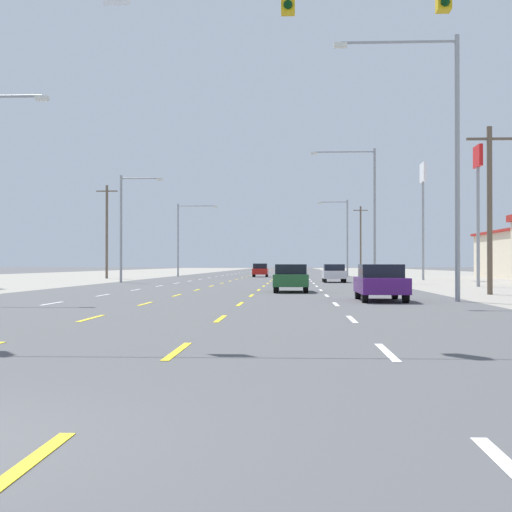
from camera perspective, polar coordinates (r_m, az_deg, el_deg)
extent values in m
plane|color=#4C4C4F|center=(71.76, -0.14, -1.79)|extent=(572.00, 572.00, 0.00)
cube|color=white|center=(29.10, -15.12, -3.48)|extent=(0.14, 2.60, 0.01)
cube|color=white|center=(36.30, -11.47, -2.91)|extent=(0.14, 2.60, 0.01)
cube|color=white|center=(43.60, -9.03, -2.53)|extent=(0.14, 2.60, 0.01)
cube|color=white|center=(50.96, -7.30, -2.26)|extent=(0.14, 2.60, 0.01)
cube|color=white|center=(58.36, -6.01, -2.05)|extent=(0.14, 2.60, 0.01)
cube|color=white|center=(65.78, -5.00, -1.89)|extent=(0.14, 2.60, 0.01)
cube|color=white|center=(73.21, -4.20, -1.76)|extent=(0.14, 2.60, 0.01)
cube|color=white|center=(80.66, -3.55, -1.66)|extent=(0.14, 2.60, 0.01)
cube|color=white|center=(88.12, -3.01, -1.57)|extent=(0.14, 2.60, 0.01)
cube|color=white|center=(95.58, -2.55, -1.49)|extent=(0.14, 2.60, 0.01)
cube|color=white|center=(103.05, -2.16, -1.43)|extent=(0.14, 2.60, 0.01)
cube|color=white|center=(110.52, -1.83, -1.38)|extent=(0.14, 2.60, 0.01)
cube|color=white|center=(118.00, -1.53, -1.33)|extent=(0.14, 2.60, 0.01)
cube|color=white|center=(125.48, -1.27, -1.29)|extent=(0.14, 2.60, 0.01)
cube|color=white|center=(132.96, -1.04, -1.25)|extent=(0.14, 2.60, 0.01)
cube|color=white|center=(140.44, -0.84, -1.22)|extent=(0.14, 2.60, 0.01)
cube|color=white|center=(147.93, -0.65, -1.19)|extent=(0.14, 2.60, 0.01)
cube|color=white|center=(155.41, -0.48, -1.16)|extent=(0.14, 2.60, 0.01)
cube|color=white|center=(162.90, -0.33, -1.13)|extent=(0.14, 2.60, 0.01)
cube|color=white|center=(170.39, -0.19, -1.11)|extent=(0.14, 2.60, 0.01)
cube|color=white|center=(177.88, -0.07, -1.09)|extent=(0.14, 2.60, 0.01)
cube|color=white|center=(185.37, 0.05, -1.07)|extent=(0.14, 2.60, 0.01)
cube|color=white|center=(192.86, 0.16, -1.05)|extent=(0.14, 2.60, 0.01)
cube|color=white|center=(200.35, 0.26, -1.04)|extent=(0.14, 2.60, 0.01)
cube|color=white|center=(207.85, 0.35, -1.02)|extent=(0.14, 2.60, 0.01)
cube|color=white|center=(215.34, 0.44, -1.01)|extent=(0.14, 2.60, 0.01)
cube|color=white|center=(222.83, 0.52, -1.00)|extent=(0.14, 2.60, 0.01)
cube|color=yellow|center=(20.92, -12.32, -4.61)|extent=(0.14, 2.60, 0.01)
cube|color=yellow|center=(28.22, -8.33, -3.58)|extent=(0.14, 2.60, 0.01)
cube|color=yellow|center=(35.60, -5.99, -2.97)|extent=(0.14, 2.60, 0.01)
cube|color=yellow|center=(43.02, -4.46, -2.56)|extent=(0.14, 2.60, 0.01)
cube|color=yellow|center=(50.46, -3.38, -2.28)|extent=(0.14, 2.60, 0.01)
cube|color=yellow|center=(57.92, -2.58, -2.06)|extent=(0.14, 2.60, 0.01)
cube|color=yellow|center=(65.39, -1.96, -1.90)|extent=(0.14, 2.60, 0.01)
cube|color=yellow|center=(72.87, -1.47, -1.77)|extent=(0.14, 2.60, 0.01)
cube|color=yellow|center=(80.35, -1.07, -1.66)|extent=(0.14, 2.60, 0.01)
cube|color=yellow|center=(87.83, -0.74, -1.57)|extent=(0.14, 2.60, 0.01)
cube|color=yellow|center=(95.32, -0.46, -1.50)|extent=(0.14, 2.60, 0.01)
cube|color=yellow|center=(102.80, -0.22, -1.43)|extent=(0.14, 2.60, 0.01)
cube|color=yellow|center=(110.29, -0.01, -1.38)|extent=(0.14, 2.60, 0.01)
cube|color=yellow|center=(117.78, 0.17, -1.33)|extent=(0.14, 2.60, 0.01)
cube|color=yellow|center=(125.28, 0.33, -1.29)|extent=(0.14, 2.60, 0.01)
cube|color=yellow|center=(132.77, 0.47, -1.25)|extent=(0.14, 2.60, 0.01)
cube|color=yellow|center=(140.26, 0.59, -1.22)|extent=(0.14, 2.60, 0.01)
cube|color=yellow|center=(147.76, 0.70, -1.19)|extent=(0.14, 2.60, 0.01)
cube|color=yellow|center=(155.25, 0.81, -1.16)|extent=(0.14, 2.60, 0.01)
cube|color=yellow|center=(162.75, 0.90, -1.13)|extent=(0.14, 2.60, 0.01)
cube|color=yellow|center=(170.24, 0.98, -1.11)|extent=(0.14, 2.60, 0.01)
cube|color=yellow|center=(177.74, 1.06, -1.09)|extent=(0.14, 2.60, 0.01)
cube|color=yellow|center=(185.23, 1.13, -1.07)|extent=(0.14, 2.60, 0.01)
cube|color=yellow|center=(192.73, 1.20, -1.05)|extent=(0.14, 2.60, 0.01)
cube|color=yellow|center=(200.23, 1.26, -1.04)|extent=(0.14, 2.60, 0.01)
cube|color=yellow|center=(207.73, 1.31, -1.02)|extent=(0.14, 2.60, 0.01)
cube|color=yellow|center=(215.22, 1.37, -1.01)|extent=(0.14, 2.60, 0.01)
cube|color=yellow|center=(222.72, 1.42, -1.00)|extent=(0.14, 2.60, 0.01)
cube|color=yellow|center=(5.69, -17.93, -15.46)|extent=(0.14, 2.60, 0.01)
cube|color=yellow|center=(12.88, -5.93, -7.13)|extent=(0.14, 2.60, 0.01)
cube|color=yellow|center=(20.30, -2.70, -4.75)|extent=(0.14, 2.60, 0.01)
cube|color=yellow|center=(27.76, -1.21, -3.64)|extent=(0.14, 2.60, 0.01)
cube|color=yellow|center=(35.23, -0.35, -3.00)|extent=(0.14, 2.60, 0.01)
cube|color=yellow|center=(42.72, 0.21, -2.58)|extent=(0.14, 2.60, 0.01)
cube|color=yellow|center=(50.21, 0.60, -2.29)|extent=(0.14, 2.60, 0.01)
cube|color=yellow|center=(57.70, 0.88, -2.07)|extent=(0.14, 2.60, 0.01)
cube|color=yellow|center=(65.19, 1.11, -1.90)|extent=(0.14, 2.60, 0.01)
cube|color=yellow|center=(72.69, 1.28, -1.77)|extent=(0.14, 2.60, 0.01)
cube|color=yellow|center=(80.19, 1.43, -1.66)|extent=(0.14, 2.60, 0.01)
cube|color=yellow|center=(87.68, 1.55, -1.57)|extent=(0.14, 2.60, 0.01)
cube|color=yellow|center=(95.18, 1.65, -1.50)|extent=(0.14, 2.60, 0.01)
cube|color=yellow|center=(102.68, 1.73, -1.43)|extent=(0.14, 2.60, 0.01)
cube|color=yellow|center=(110.18, 1.81, -1.38)|extent=(0.14, 2.60, 0.01)
cube|color=yellow|center=(117.67, 1.87, -1.33)|extent=(0.14, 2.60, 0.01)
cube|color=yellow|center=(125.17, 1.93, -1.29)|extent=(0.14, 2.60, 0.01)
cube|color=yellow|center=(132.67, 1.98, -1.25)|extent=(0.14, 2.60, 0.01)
cube|color=yellow|center=(140.17, 2.02, -1.22)|extent=(0.14, 2.60, 0.01)
cube|color=yellow|center=(147.67, 2.06, -1.19)|extent=(0.14, 2.60, 0.01)
cube|color=yellow|center=(155.17, 2.10, -1.16)|extent=(0.14, 2.60, 0.01)
cube|color=yellow|center=(162.67, 2.13, -1.13)|extent=(0.14, 2.60, 0.01)
cube|color=yellow|center=(170.17, 2.16, -1.11)|extent=(0.14, 2.60, 0.01)
cube|color=yellow|center=(177.67, 2.19, -1.09)|extent=(0.14, 2.60, 0.01)
cube|color=yellow|center=(185.16, 2.22, -1.07)|extent=(0.14, 2.60, 0.01)
cube|color=yellow|center=(192.66, 2.24, -1.05)|extent=(0.14, 2.60, 0.01)
cube|color=yellow|center=(200.16, 2.26, -1.04)|extent=(0.14, 2.60, 0.01)
cube|color=yellow|center=(207.66, 2.28, -1.02)|extent=(0.14, 2.60, 0.01)
cube|color=yellow|center=(215.16, 2.30, -1.01)|extent=(0.14, 2.60, 0.01)
cube|color=yellow|center=(222.66, 2.32, -0.99)|extent=(0.14, 2.60, 0.01)
cube|color=white|center=(12.83, 9.84, -7.15)|extent=(0.14, 2.60, 0.01)
cube|color=white|center=(20.26, 7.24, -4.75)|extent=(0.14, 2.60, 0.01)
cube|color=white|center=(27.73, 6.04, -3.64)|extent=(0.14, 2.60, 0.01)
cube|color=white|center=(35.21, 5.35, -2.99)|extent=(0.14, 2.60, 0.01)
cube|color=white|center=(42.70, 4.91, -2.58)|extent=(0.14, 2.60, 0.01)
cube|color=white|center=(50.19, 4.59, -2.29)|extent=(0.14, 2.60, 0.01)
cube|color=white|center=(57.69, 4.36, -2.07)|extent=(0.14, 2.60, 0.01)
cube|color=white|center=(65.18, 4.19, -1.90)|extent=(0.14, 2.60, 0.01)
cube|color=white|center=(72.68, 4.04, -1.77)|extent=(0.14, 2.60, 0.01)
cube|color=white|center=(80.18, 3.93, -1.66)|extent=(0.14, 2.60, 0.01)
cube|color=white|center=(87.67, 3.83, -1.57)|extent=(0.14, 2.60, 0.01)
cube|color=white|center=(95.17, 3.75, -1.50)|extent=(0.14, 2.60, 0.01)
cube|color=white|center=(102.67, 3.69, -1.43)|extent=(0.14, 2.60, 0.01)
cube|color=white|center=(110.17, 3.63, -1.38)|extent=(0.14, 2.60, 0.01)
cube|color=white|center=(117.67, 3.57, -1.33)|extent=(0.14, 2.60, 0.01)
cube|color=white|center=(125.17, 3.53, -1.29)|extent=(0.14, 2.60, 0.01)
cube|color=white|center=(132.67, 3.49, -1.25)|extent=(0.14, 2.60, 0.01)
cube|color=white|center=(140.17, 3.45, -1.22)|extent=(0.14, 2.60, 0.01)
cube|color=white|center=(147.66, 3.42, -1.19)|extent=(0.14, 2.60, 0.01)
cube|color=white|center=(155.16, 3.39, -1.16)|extent=(0.14, 2.60, 0.01)
cube|color=white|center=(162.66, 3.36, -1.13)|extent=(0.14, 2.60, 0.01)
cube|color=white|center=(170.16, 3.34, -1.11)|extent=(0.14, 2.60, 0.01)
cube|color=white|center=(177.66, 3.32, -1.09)|extent=(0.14, 2.60, 0.01)
cube|color=white|center=(185.16, 3.30, -1.07)|extent=(0.14, 2.60, 0.01)
cube|color=white|center=(192.66, 3.28, -1.05)|extent=(0.14, 2.60, 0.01)
cube|color=white|center=(200.16, 3.26, -1.04)|extent=(0.14, 2.60, 0.01)
cube|color=white|center=(207.66, 3.25, -1.02)|extent=(0.14, 2.60, 0.01)
cube|color=white|center=(215.16, 3.23, -1.01)|extent=(0.14, 2.60, 0.01)
cube|color=white|center=(222.66, 3.22, -0.99)|extent=(0.14, 2.60, 0.01)
sphere|color=black|center=(17.18, 2.42, 18.41)|extent=(0.20, 0.20, 0.20)
sphere|color=black|center=(17.49, 14.08, 18.08)|extent=(0.20, 0.20, 0.20)
cube|color=#4C196B|center=(30.63, 9.36, -2.18)|extent=(1.80, 4.50, 0.62)
cube|color=black|center=(30.52, 9.38, -1.11)|extent=(1.62, 2.10, 0.52)
cylinder|color=black|center=(32.10, 7.68, -2.66)|extent=(0.22, 0.64, 0.64)
cylinder|color=black|center=(32.27, 10.41, -2.65)|extent=(0.22, 0.64, 0.64)
cylinder|color=black|center=(29.02, 8.20, -2.88)|extent=(0.22, 0.64, 0.64)
cylinder|color=black|center=(29.20, 11.22, -2.86)|extent=(0.22, 0.64, 0.64)
cube|color=#235B2D|center=(39.93, 2.65, -1.82)|extent=(1.80, 4.50, 0.62)
cube|color=black|center=(39.82, 2.65, -1.00)|extent=(1.62, 2.10, 0.52)
cylinder|color=black|center=(41.49, 1.59, -2.20)|extent=(0.22, 0.64, 0.64)
cylinder|color=black|center=(41.49, 3.72, -2.20)|extent=(0.22, 0.64, 0.64)
cylinder|color=black|center=(38.40, 1.49, -2.33)|extent=(0.22, 0.64, 0.64)
cylinder|color=black|center=(38.39, 3.79, -2.33)|extent=(0.22, 0.64, 0.64)
cube|color=silver|center=(61.55, 5.89, -1.40)|extent=(1.80, 4.50, 0.62)
cube|color=black|center=(61.44, 5.89, -0.87)|extent=(1.62, 2.10, 0.52)
cylinder|color=black|center=(63.06, 5.11, -1.66)|extent=(0.22, 0.64, 0.64)
cylinder|color=black|center=(63.14, 6.51, -1.66)|extent=(0.22, 0.64, 0.64)
cylinder|color=black|center=(59.97, 5.23, -1.71)|extent=(0.22, 0.64, 0.64)
cylinder|color=black|center=(60.05, 6.70, -1.71)|extent=(0.22, 0.64, 0.64)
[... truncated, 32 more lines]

